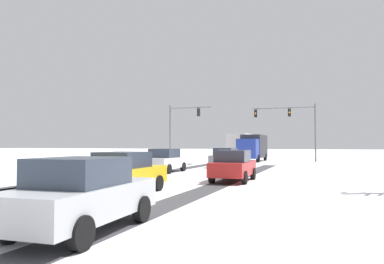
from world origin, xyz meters
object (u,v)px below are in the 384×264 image
Objects in this scene: traffic_signal_far_left at (181,123)px; car_white_second at (165,160)px; car_yellow_cab_fourth at (124,173)px; car_silver_fifth at (82,194)px; traffic_signal_far_right at (292,120)px; bus_oncoming at (244,144)px; box_truck_delivery at (253,147)px; car_red_third at (233,166)px; car_grey_lead at (226,157)px.

car_white_second is at bearing -71.99° from traffic_signal_far_left.
car_silver_fifth is at bearing -67.92° from car_yellow_cab_fourth.
car_white_second is at bearing -109.38° from traffic_signal_far_right.
bus_oncoming reaches higher than box_truck_delivery.
car_silver_fifth is (2.29, -5.65, 0.00)m from car_yellow_cab_fourth.
traffic_signal_far_right is at bearing -50.13° from bus_oncoming.
car_red_third is at bearing 87.40° from car_silver_fifth.
car_white_second is 0.55× the size of box_truck_delivery.
car_white_second is 7.31m from car_red_third.
bus_oncoming is at bearing 100.93° from car_red_third.
car_red_third is 1.00× the size of car_yellow_cab_fourth.
car_red_third is 0.56× the size of box_truck_delivery.
bus_oncoming is at bearing 91.10° from car_white_second.
car_grey_lead is 22.03m from bus_oncoming.
traffic_signal_far_left is at bearing 130.46° from car_grey_lead.
car_yellow_cab_fourth and car_silver_fifth have the same top height.
car_red_third is 23.24m from box_truck_delivery.
car_silver_fifth is at bearing -85.61° from box_truck_delivery.
car_yellow_cab_fourth is at bearing -114.66° from car_red_third.
car_silver_fifth is 0.38× the size of bus_oncoming.
box_truck_delivery is at bearing 19.71° from traffic_signal_far_left.
box_truck_delivery is (2.63, 18.61, 0.82)m from car_white_second.
bus_oncoming is (-7.48, 8.96, -2.69)m from traffic_signal_far_right.
box_truck_delivery is (-3.21, 23.00, 0.82)m from car_red_third.
car_white_second is 10.97m from car_yellow_cab_fourth.
car_white_second is (5.14, -15.82, -3.55)m from traffic_signal_far_left.
car_grey_lead is at bearing -82.10° from bus_oncoming.
box_truck_delivery is (-4.31, -1.11, -3.05)m from traffic_signal_far_right.
car_grey_lead is (-4.46, -12.83, -3.87)m from traffic_signal_far_right.
car_white_second is 1.00× the size of car_red_third.
bus_oncoming reaches higher than car_white_second.
box_truck_delivery reaches higher than car_yellow_cab_fourth.
car_grey_lead is 1.01× the size of car_white_second.
box_truck_delivery is at bearing 89.25° from car_grey_lead.
car_white_second is 0.98× the size of car_silver_fifth.
traffic_signal_far_right is 5.39m from box_truck_delivery.
car_white_second is at bearing 105.93° from car_yellow_cab_fourth.
car_yellow_cab_fourth is at bearing -72.82° from traffic_signal_far_left.
bus_oncoming is at bearing 97.43° from car_silver_fifth.
traffic_signal_far_right is 30.76m from car_yellow_cab_fourth.
car_red_third and car_silver_fifth have the same top height.
car_grey_lead is 1.00× the size of car_silver_fifth.
bus_oncoming reaches higher than car_yellow_cab_fourth.
traffic_signal_far_right is at bearing 70.62° from car_white_second.
car_grey_lead is 0.56× the size of box_truck_delivery.
bus_oncoming is (-0.55, 28.68, 1.18)m from car_white_second.
traffic_signal_far_right reaches higher than car_yellow_cab_fourth.
box_truck_delivery reaches higher than car_silver_fifth.
bus_oncoming is at bearing 129.87° from traffic_signal_far_right.
car_white_second is at bearing 143.07° from car_red_third.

